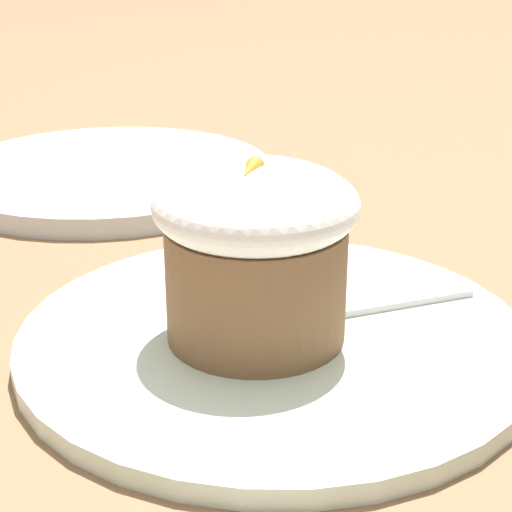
{
  "coord_description": "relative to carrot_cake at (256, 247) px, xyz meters",
  "views": [
    {
      "loc": [
        0.38,
        0.11,
        0.21
      ],
      "look_at": [
        0.01,
        -0.01,
        0.05
      ],
      "focal_mm": 60.0,
      "sensor_mm": 36.0,
      "label": 1
    }
  ],
  "objects": [
    {
      "name": "spoon",
      "position": [
        -0.03,
        0.02,
        -0.05
      ],
      "size": [
        0.1,
        0.12,
        0.01
      ],
      "color": "silver",
      "rests_on": "dessert_plate"
    },
    {
      "name": "dessert_plate",
      "position": [
        -0.01,
        0.01,
        -0.05
      ],
      "size": [
        0.26,
        0.26,
        0.01
      ],
      "color": "silver",
      "rests_on": "ground_plane"
    },
    {
      "name": "side_plate",
      "position": [
        -0.24,
        -0.2,
        -0.05
      ],
      "size": [
        0.27,
        0.27,
        0.02
      ],
      "color": "silver",
      "rests_on": "ground_plane"
    },
    {
      "name": "carrot_cake",
      "position": [
        0.0,
        0.0,
        0.0
      ],
      "size": [
        0.1,
        0.1,
        0.09
      ],
      "color": "brown",
      "rests_on": "dessert_plate"
    },
    {
      "name": "ground_plane",
      "position": [
        -0.01,
        0.01,
        -0.06
      ],
      "size": [
        4.0,
        4.0,
        0.0
      ],
      "primitive_type": "plane",
      "color": "#846042"
    }
  ]
}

